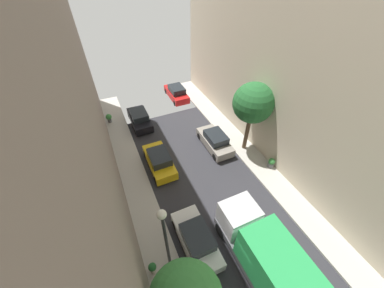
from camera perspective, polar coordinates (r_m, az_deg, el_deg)
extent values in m
plane|color=#2D2D33|center=(15.49, 14.08, -25.15)|extent=(32.00, 32.00, 0.00)
cube|color=#B7B2A8|center=(17.81, 27.86, -16.80)|extent=(2.00, 44.00, 0.15)
cube|color=white|center=(14.77, 1.08, -23.49)|extent=(1.76, 4.20, 0.76)
cube|color=#1E2328|center=(14.08, 1.40, -22.81)|extent=(1.56, 2.10, 0.64)
cylinder|color=black|center=(15.50, -4.31, -20.11)|extent=(0.22, 0.64, 0.64)
cylinder|color=black|center=(15.77, 1.26, -18.09)|extent=(0.22, 0.64, 0.64)
cylinder|color=black|center=(14.36, 0.84, -30.18)|extent=(0.22, 0.64, 0.64)
cylinder|color=black|center=(14.66, 7.09, -27.60)|extent=(0.22, 0.64, 0.64)
cube|color=gold|center=(18.69, -8.38, -4.55)|extent=(1.76, 4.20, 0.76)
cube|color=#1E2328|center=(18.09, -8.45, -3.34)|extent=(1.56, 2.10, 0.64)
cylinder|color=black|center=(19.84, -11.84, -2.66)|extent=(0.22, 0.64, 0.64)
cylinder|color=black|center=(20.06, -7.58, -1.40)|extent=(0.22, 0.64, 0.64)
cylinder|color=black|center=(17.75, -9.16, -9.12)|extent=(0.22, 0.64, 0.64)
cylinder|color=black|center=(17.99, -4.40, -7.61)|extent=(0.22, 0.64, 0.64)
cube|color=black|center=(23.64, -13.32, 6.11)|extent=(1.76, 4.20, 0.76)
cube|color=#1E2328|center=(23.12, -13.49, 7.32)|extent=(1.56, 2.10, 0.64)
cylinder|color=black|center=(24.97, -15.84, 7.08)|extent=(0.22, 0.64, 0.64)
cylinder|color=black|center=(25.14, -12.39, 8.02)|extent=(0.22, 0.64, 0.64)
cylinder|color=black|center=(22.45, -14.17, 3.03)|extent=(0.22, 0.64, 0.64)
cylinder|color=black|center=(22.64, -10.37, 4.10)|extent=(0.22, 0.64, 0.64)
cube|color=gray|center=(20.40, 5.85, 0.54)|extent=(1.76, 4.20, 0.76)
cube|color=#1E2328|center=(19.85, 6.20, 1.79)|extent=(1.56, 2.10, 0.64)
cylinder|color=black|center=(21.28, 1.97, 2.03)|extent=(0.22, 0.64, 0.64)
cylinder|color=black|center=(21.87, 5.66, 3.10)|extent=(0.22, 0.64, 0.64)
cylinder|color=black|center=(19.30, 5.98, -3.38)|extent=(0.22, 0.64, 0.64)
cylinder|color=black|center=(19.94, 9.90, -2.03)|extent=(0.22, 0.64, 0.64)
cube|color=red|center=(27.55, -4.02, 12.73)|extent=(1.76, 4.20, 0.76)
cube|color=#1E2328|center=(27.09, -3.97, 13.88)|extent=(1.56, 2.10, 0.64)
cylinder|color=black|center=(28.74, -6.64, 13.34)|extent=(0.22, 0.64, 0.64)
cylinder|color=black|center=(29.18, -3.67, 14.01)|extent=(0.22, 0.64, 0.64)
cylinder|color=black|center=(26.18, -4.36, 10.43)|extent=(0.22, 0.64, 0.64)
cylinder|color=black|center=(26.66, -1.17, 11.18)|extent=(0.22, 0.64, 0.64)
cube|color=#4C4C51|center=(14.61, 17.01, -26.98)|extent=(2.20, 6.60, 0.50)
cube|color=#B7B7BC|center=(14.31, 11.94, -17.69)|extent=(2.10, 1.80, 1.70)
cube|color=green|center=(13.14, 21.34, -27.98)|extent=(2.24, 4.20, 2.40)
cylinder|color=black|center=(15.23, 7.47, -21.17)|extent=(0.30, 0.96, 0.96)
cylinder|color=black|center=(15.92, 13.90, -18.16)|extent=(0.30, 0.96, 0.96)
cylinder|color=brown|center=(19.78, 13.96, 2.89)|extent=(0.35, 0.35, 3.49)
sphere|color=#23602D|center=(18.12, 15.49, 10.17)|extent=(3.24, 3.24, 3.24)
cylinder|color=#B2A899|center=(14.52, -10.00, -29.26)|extent=(0.33, 0.33, 0.43)
sphere|color=#23602D|center=(14.15, -10.21, -28.74)|extent=(0.45, 0.45, 0.45)
cylinder|color=slate|center=(19.66, 19.59, -5.07)|extent=(0.48, 0.48, 0.40)
sphere|color=#38843D|center=(19.37, 19.87, -4.23)|extent=(0.53, 0.53, 0.53)
cylinder|color=slate|center=(24.81, -20.44, 5.76)|extent=(0.39, 0.39, 0.40)
sphere|color=#38843D|center=(24.58, -20.68, 6.57)|extent=(0.59, 0.59, 0.59)
cylinder|color=#333338|center=(12.30, -6.50, -24.32)|extent=(0.16, 0.16, 5.25)
sphere|color=white|center=(9.77, -7.83, -17.57)|extent=(0.44, 0.44, 0.44)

